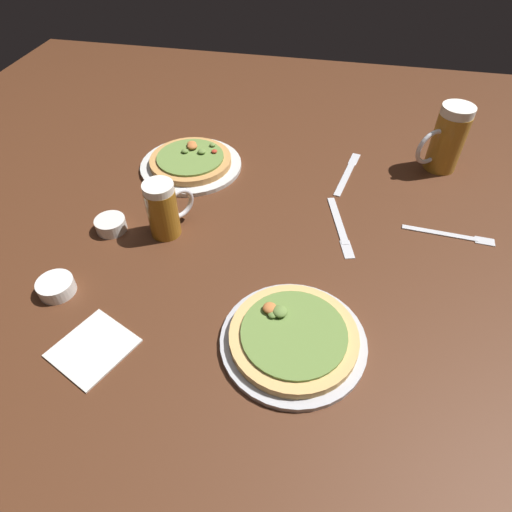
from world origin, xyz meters
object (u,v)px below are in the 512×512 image
(pizza_plate_near, at_px, (293,338))
(pizza_plate_far, at_px, (191,162))
(beer_mug_amber, at_px, (447,139))
(napkin_folded, at_px, (93,347))
(knife_spare, at_px, (347,173))
(fork_left, at_px, (450,235))
(knife_right, at_px, (340,226))
(ramekin_sauce, at_px, (111,225))
(ramekin_butter, at_px, (56,287))
(beer_mug_dark, at_px, (164,209))

(pizza_plate_near, xyz_separation_m, pizza_plate_far, (-0.37, 0.53, -0.00))
(beer_mug_amber, xyz_separation_m, napkin_folded, (-0.68, -0.75, -0.09))
(napkin_folded, distance_m, knife_spare, 0.80)
(napkin_folded, distance_m, fork_left, 0.83)
(knife_right, bearing_deg, fork_left, 4.93)
(pizza_plate_near, xyz_separation_m, fork_left, (0.33, 0.37, -0.01))
(pizza_plate_near, distance_m, knife_right, 0.36)
(beer_mug_amber, distance_m, fork_left, 0.31)
(ramekin_sauce, height_order, knife_spare, ramekin_sauce)
(ramekin_butter, relative_size, napkin_folded, 0.57)
(pizza_plate_near, bearing_deg, knife_spare, 83.06)
(ramekin_sauce, distance_m, napkin_folded, 0.34)
(pizza_plate_near, distance_m, napkin_folded, 0.37)
(beer_mug_amber, bearing_deg, pizza_plate_near, -115.69)
(knife_spare, bearing_deg, fork_left, -39.55)
(napkin_folded, height_order, knife_right, napkin_folded)
(fork_left, relative_size, knife_spare, 0.96)
(pizza_plate_near, height_order, napkin_folded, pizza_plate_near)
(pizza_plate_far, xyz_separation_m, fork_left, (0.69, -0.16, -0.01))
(pizza_plate_far, relative_size, ramekin_butter, 3.79)
(beer_mug_amber, height_order, ramekin_butter, beer_mug_amber)
(beer_mug_dark, relative_size, ramekin_sauce, 1.94)
(ramekin_butter, bearing_deg, knife_right, 29.84)
(fork_left, bearing_deg, knife_spare, 140.45)
(ramekin_butter, xyz_separation_m, knife_right, (0.57, 0.32, -0.01))
(beer_mug_amber, bearing_deg, fork_left, -89.17)
(ramekin_sauce, distance_m, knife_right, 0.55)
(beer_mug_amber, relative_size, fork_left, 0.86)
(beer_mug_dark, height_order, knife_spare, beer_mug_dark)
(knife_right, bearing_deg, knife_spare, 88.60)
(fork_left, xyz_separation_m, knife_right, (-0.26, -0.02, 0.00))
(knife_spare, bearing_deg, beer_mug_amber, 18.42)
(pizza_plate_far, height_order, beer_mug_amber, beer_mug_amber)
(ramekin_sauce, relative_size, napkin_folded, 0.54)
(beer_mug_dark, height_order, beer_mug_amber, beer_mug_amber)
(beer_mug_amber, xyz_separation_m, ramekin_butter, (-0.82, -0.64, -0.08))
(pizza_plate_near, distance_m, knife_spare, 0.59)
(napkin_folded, relative_size, knife_spare, 0.60)
(pizza_plate_far, relative_size, fork_left, 1.35)
(beer_mug_amber, relative_size, ramekin_sauce, 2.54)
(pizza_plate_near, height_order, ramekin_sauce, pizza_plate_near)
(napkin_folded, height_order, fork_left, napkin_folded)
(pizza_plate_far, distance_m, ramekin_butter, 0.52)
(pizza_plate_far, bearing_deg, ramekin_butter, -104.81)
(pizza_plate_far, relative_size, beer_mug_amber, 1.56)
(pizza_plate_near, xyz_separation_m, knife_spare, (0.07, 0.58, -0.01))
(pizza_plate_near, relative_size, fork_left, 1.30)
(pizza_plate_near, distance_m, beer_mug_amber, 0.74)
(beer_mug_amber, distance_m, ramekin_sauce, 0.91)
(pizza_plate_near, bearing_deg, ramekin_sauce, 153.88)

